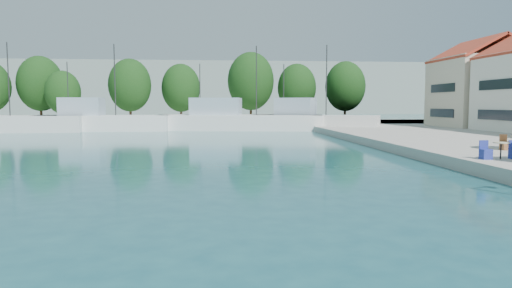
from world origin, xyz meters
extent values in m
cube|color=#A49D94|center=(-8.00, 67.00, 0.30)|extent=(90.00, 16.00, 0.60)
cube|color=gray|center=(-30.00, 160.00, 8.00)|extent=(180.00, 40.00, 16.00)
cube|color=gray|center=(40.00, 180.00, 6.00)|extent=(140.00, 40.00, 12.00)
cube|color=beige|center=(24.00, 51.00, 4.35)|extent=(8.60, 8.50, 7.50)
pyramid|color=#B74028|center=(24.00, 51.00, 9.90)|extent=(9.00, 8.80, 1.80)
cylinder|color=#2D2D2D|center=(-27.48, 55.78, 5.80)|extent=(0.12, 0.12, 8.00)
cube|color=white|center=(-17.75, 56.53, 0.70)|extent=(15.08, 4.34, 2.20)
cube|color=#95A9B8|center=(-19.99, 56.60, 2.80)|extent=(4.58, 3.13, 2.00)
cylinder|color=#2D2D2D|center=(-16.25, 56.49, 5.80)|extent=(0.12, 0.12, 8.00)
cylinder|color=#2D2D2D|center=(-21.49, 56.65, 4.80)|extent=(0.10, 0.10, 6.00)
cube|color=silver|center=(-2.01, 56.94, 0.70)|extent=(19.64, 8.06, 2.20)
cube|color=#95A9B8|center=(-4.83, 57.41, 2.80)|extent=(6.28, 4.71, 2.00)
cylinder|color=#2D2D2D|center=(-0.13, 56.62, 5.80)|extent=(0.12, 0.12, 8.00)
cylinder|color=#2D2D2D|center=(-6.71, 57.73, 4.80)|extent=(0.10, 0.10, 6.00)
cube|color=silver|center=(6.49, 55.67, 0.70)|extent=(14.86, 10.13, 2.20)
cube|color=#95A9B8|center=(4.52, 56.67, 2.80)|extent=(5.28, 4.64, 2.00)
cylinder|color=#2D2D2D|center=(7.80, 54.99, 5.80)|extent=(0.12, 0.12, 8.00)
cylinder|color=#2D2D2D|center=(3.21, 57.35, 4.80)|extent=(0.10, 0.10, 6.00)
cylinder|color=#3F2B19|center=(-30.01, 71.82, 2.68)|extent=(0.36, 0.36, 4.17)
ellipsoid|color=#133B12|center=(-30.01, 71.82, 6.02)|extent=(6.33, 6.33, 7.92)
cylinder|color=#3F2B19|center=(-25.81, 68.43, 2.17)|extent=(0.36, 0.36, 3.14)
ellipsoid|color=#133B12|center=(-25.81, 68.43, 4.68)|extent=(4.77, 4.77, 5.96)
cylinder|color=#3F2B19|center=(-17.06, 70.27, 2.59)|extent=(0.36, 0.36, 3.98)
ellipsoid|color=#133B12|center=(-17.06, 70.27, 5.77)|extent=(6.04, 6.04, 7.56)
cylinder|color=#3F2B19|center=(-9.96, 71.92, 2.47)|extent=(0.36, 0.36, 3.74)
ellipsoid|color=#133B12|center=(-9.96, 71.92, 5.46)|extent=(5.69, 5.69, 7.11)
cylinder|color=#3F2B19|center=(0.31, 70.26, 2.83)|extent=(0.36, 0.36, 4.47)
ellipsoid|color=#133B12|center=(0.31, 70.26, 6.41)|extent=(6.79, 6.79, 8.49)
cylinder|color=#3F2B19|center=(7.08, 69.97, 2.47)|extent=(0.36, 0.36, 3.73)
ellipsoid|color=#133B12|center=(7.08, 69.97, 5.45)|extent=(5.67, 5.67, 7.09)
cylinder|color=#3F2B19|center=(14.74, 71.18, 2.59)|extent=(0.36, 0.36, 3.97)
ellipsoid|color=#133B12|center=(14.74, 71.18, 5.76)|extent=(6.03, 6.03, 7.54)
cylinder|color=black|center=(7.71, 22.45, 0.97)|extent=(0.06, 0.06, 0.74)
cylinder|color=beige|center=(7.71, 22.45, 1.34)|extent=(0.70, 0.70, 0.04)
cube|color=navy|center=(7.01, 22.45, 0.83)|extent=(0.42, 0.42, 0.46)
cube|color=brown|center=(10.47, 26.25, 0.83)|extent=(0.42, 0.42, 0.46)
camera|label=1|loc=(-5.06, 3.24, 3.06)|focal=32.00mm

